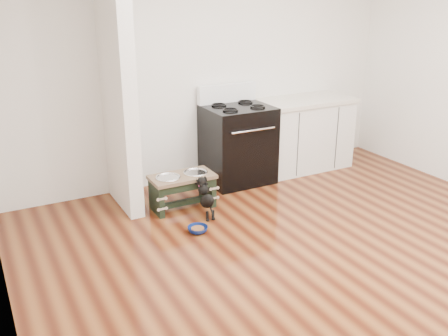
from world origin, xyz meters
TOP-DOWN VIEW (x-y plane):
  - ground at (0.00, 0.00)m, footprint 5.00×5.00m
  - room_shell at (0.00, 0.00)m, footprint 5.00×5.00m
  - partition_wall at (-1.18, 2.10)m, footprint 0.15×0.80m
  - oven_range at (0.25, 2.16)m, footprint 0.76×0.69m
  - cabinet_run at (1.23, 2.18)m, footprint 1.24×0.64m
  - dog_feeder at (-0.66, 1.73)m, footprint 0.67×0.36m
  - puppy at (-0.54, 1.42)m, footprint 0.12×0.35m
  - floor_bowl at (-0.77, 1.13)m, footprint 0.25×0.25m

SIDE VIEW (x-z plane):
  - ground at x=0.00m, z-range 0.00..0.00m
  - floor_bowl at x=-0.77m, z-range 0.00..0.06m
  - puppy at x=-0.54m, z-range 0.02..0.43m
  - dog_feeder at x=-0.66m, z-range 0.07..0.46m
  - cabinet_run at x=1.23m, z-range 0.00..0.91m
  - oven_range at x=0.25m, z-range -0.09..1.05m
  - partition_wall at x=-1.18m, z-range 0.00..2.70m
  - room_shell at x=0.00m, z-range -0.88..4.12m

